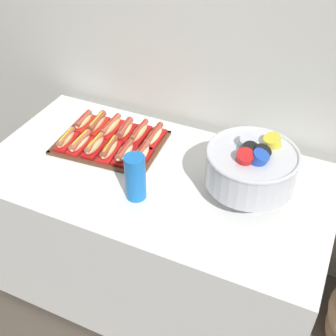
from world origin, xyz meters
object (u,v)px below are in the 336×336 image
(hot_dog_3, at_px, (109,149))
(cup_stack, at_px, (135,177))
(hot_dog_4, at_px, (125,153))
(punch_bowl, at_px, (251,166))
(hot_dog_0, at_px, (66,139))
(hot_dog_8, at_px, (111,127))
(hot_dog_11, at_px, (154,136))
(hot_dog_2, at_px, (95,145))
(serving_tray, at_px, (111,143))
(hot_dog_10, at_px, (139,133))
(buffet_table, at_px, (156,233))
(hot_dog_5, at_px, (140,156))
(hot_dog_1, at_px, (80,143))
(hot_dog_6, at_px, (83,121))
(hot_dog_9, at_px, (125,130))
(hot_dog_7, at_px, (97,124))

(hot_dog_3, bearing_deg, cup_stack, -39.08)
(hot_dog_4, distance_m, punch_bowl, 0.58)
(hot_dog_0, xyz_separation_m, hot_dog_8, (0.14, 0.18, 0.00))
(hot_dog_4, height_order, hot_dog_11, hot_dog_4)
(hot_dog_2, bearing_deg, serving_tray, 69.59)
(hot_dog_4, xyz_separation_m, hot_dog_10, (-0.01, 0.16, 0.00))
(buffet_table, bearing_deg, hot_dog_8, 149.57)
(buffet_table, distance_m, hot_dog_11, 0.47)
(punch_bowl, bearing_deg, hot_dog_5, 179.49)
(hot_dog_1, relative_size, hot_dog_11, 0.93)
(hot_dog_4, bearing_deg, hot_dog_5, 4.03)
(hot_dog_0, height_order, hot_dog_6, same)
(serving_tray, xyz_separation_m, hot_dog_10, (0.11, 0.09, 0.03))
(serving_tray, relative_size, hot_dog_0, 3.15)
(buffet_table, relative_size, hot_dog_5, 8.27)
(cup_stack, bearing_deg, hot_dog_5, 113.34)
(hot_dog_1, bearing_deg, buffet_table, -3.50)
(hot_dog_5, bearing_deg, hot_dog_9, 136.31)
(buffet_table, relative_size, hot_dog_2, 9.69)
(serving_tray, height_order, hot_dog_2, hot_dog_2)
(hot_dog_8, bearing_deg, hot_dog_2, -85.97)
(hot_dog_0, bearing_deg, serving_tray, 27.78)
(hot_dog_8, height_order, hot_dog_10, same)
(hot_dog_7, relative_size, hot_dog_11, 1.01)
(hot_dog_4, bearing_deg, punch_bowl, 0.09)
(hot_dog_3, relative_size, hot_dog_7, 0.96)
(hot_dog_4, relative_size, hot_dog_7, 0.87)
(hot_dog_0, bearing_deg, cup_stack, -20.97)
(hot_dog_3, xyz_separation_m, cup_stack, (0.24, -0.19, 0.06))
(hot_dog_2, distance_m, hot_dog_8, 0.17)
(hot_dog_4, relative_size, hot_dog_10, 0.86)
(hot_dog_2, bearing_deg, hot_dog_8, 94.03)
(hot_dog_6, bearing_deg, punch_bowl, -9.18)
(hot_dog_3, bearing_deg, buffet_table, -8.09)
(serving_tray, bearing_deg, hot_dog_8, 118.48)
(hot_dog_6, height_order, cup_stack, cup_stack)
(serving_tray, relative_size, hot_dog_10, 2.76)
(hot_dog_2, relative_size, hot_dog_4, 1.01)
(hot_dog_10, height_order, hot_dog_11, hot_dog_10)
(hot_dog_9, distance_m, hot_dog_11, 0.15)
(hot_dog_2, relative_size, hot_dog_11, 0.88)
(hot_dog_5, xyz_separation_m, hot_dog_10, (-0.09, 0.16, 0.00))
(hot_dog_1, height_order, hot_dog_10, hot_dog_10)
(hot_dog_8, height_order, hot_dog_11, same)
(hot_dog_1, bearing_deg, hot_dog_3, 4.03)
(hot_dog_4, bearing_deg, hot_dog_10, 94.03)
(hot_dog_11, height_order, cup_stack, cup_stack)
(hot_dog_10, bearing_deg, hot_dog_8, -175.97)
(hot_dog_7, distance_m, hot_dog_9, 0.15)
(hot_dog_10, bearing_deg, cup_stack, -64.35)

